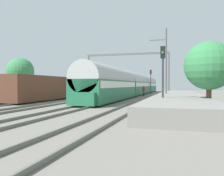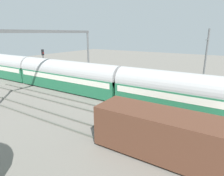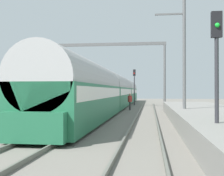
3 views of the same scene
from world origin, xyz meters
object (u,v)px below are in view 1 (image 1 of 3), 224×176
at_px(freight_car, 44,88).
at_px(catenary_gantry, 127,64).
at_px(railway_signal_far, 151,78).
at_px(passenger_train, 136,84).
at_px(railway_signal_near, 163,69).
at_px(person_crossing, 144,90).

height_order(freight_car, catenary_gantry, catenary_gantry).
xyz_separation_m(railway_signal_far, catenary_gantry, (-3.84, -6.02, 2.66)).
distance_m(passenger_train, railway_signal_near, 24.91).
height_order(freight_car, railway_signal_near, railway_signal_near).
height_order(railway_signal_near, railway_signal_far, railway_signal_far).
xyz_separation_m(passenger_train, railway_signal_near, (6.43, -24.04, 1.09)).
bearing_deg(person_crossing, railway_signal_near, -126.58).
bearing_deg(passenger_train, railway_signal_far, 74.90).
bearing_deg(railway_signal_far, catenary_gantry, -122.54).
relative_size(passenger_train, railway_signal_far, 9.82).
relative_size(railway_signal_near, railway_signal_far, 0.95).
xyz_separation_m(freight_car, catenary_gantry, (5.76, 18.90, 4.40)).
bearing_deg(catenary_gantry, freight_car, -106.95).
bearing_deg(catenary_gantry, railway_signal_far, 57.46).
xyz_separation_m(freight_car, railway_signal_near, (14.11, -6.23, 1.59)).
bearing_deg(freight_car, person_crossing, 54.93).
height_order(freight_car, railway_signal_far, railway_signal_far).
height_order(passenger_train, freight_car, passenger_train).
height_order(railway_signal_near, catenary_gantry, catenary_gantry).
bearing_deg(freight_car, railway_signal_near, -23.81).
relative_size(person_crossing, railway_signal_near, 0.36).
bearing_deg(railway_signal_far, passenger_train, -105.10).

